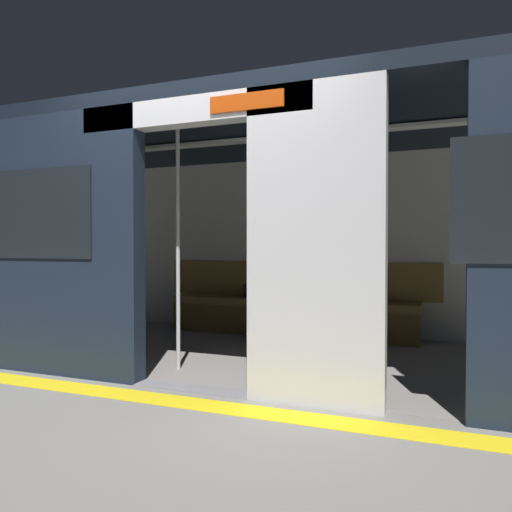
# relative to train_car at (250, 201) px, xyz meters

# --- Properties ---
(ground_plane) EXTENTS (60.00, 60.00, 0.00)m
(ground_plane) POSITION_rel_train_car_xyz_m (-0.06, 1.30, -1.56)
(ground_plane) COLOR gray
(platform_edge_strip) EXTENTS (8.00, 0.24, 0.01)m
(platform_edge_strip) POSITION_rel_train_car_xyz_m (-0.06, 1.60, -1.55)
(platform_edge_strip) COLOR yellow
(platform_edge_strip) RESTS_ON ground_plane
(train_car) EXTENTS (6.40, 2.94, 2.33)m
(train_car) POSITION_rel_train_car_xyz_m (0.00, 0.00, 0.00)
(train_car) COLOR silver
(train_car) RESTS_ON ground_plane
(bench_seat) EXTENTS (3.07, 0.44, 0.44)m
(bench_seat) POSITION_rel_train_car_xyz_m (-0.06, -1.13, -1.21)
(bench_seat) COLOR olive
(bench_seat) RESTS_ON ground_plane
(person_seated) EXTENTS (0.55, 0.70, 1.17)m
(person_seated) POSITION_rel_train_car_xyz_m (-0.02, -1.08, -0.89)
(person_seated) COLOR silver
(person_seated) RESTS_ON ground_plane
(handbag) EXTENTS (0.26, 0.15, 0.17)m
(handbag) POSITION_rel_train_car_xyz_m (0.42, -1.21, -1.03)
(handbag) COLOR black
(handbag) RESTS_ON bench_seat
(book) EXTENTS (0.24, 0.27, 0.03)m
(book) POSITION_rel_train_car_xyz_m (-0.32, -1.19, -1.10)
(book) COLOR silver
(book) RESTS_ON bench_seat
(grab_pole_door) EXTENTS (0.04, 0.04, 2.19)m
(grab_pole_door) POSITION_rel_train_car_xyz_m (0.36, 0.80, -0.46)
(grab_pole_door) COLOR silver
(grab_pole_door) RESTS_ON ground_plane
(grab_pole_far) EXTENTS (0.04, 0.04, 2.19)m
(grab_pole_far) POSITION_rel_train_car_xyz_m (-0.48, 0.79, -0.46)
(grab_pole_far) COLOR silver
(grab_pole_far) RESTS_ON ground_plane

